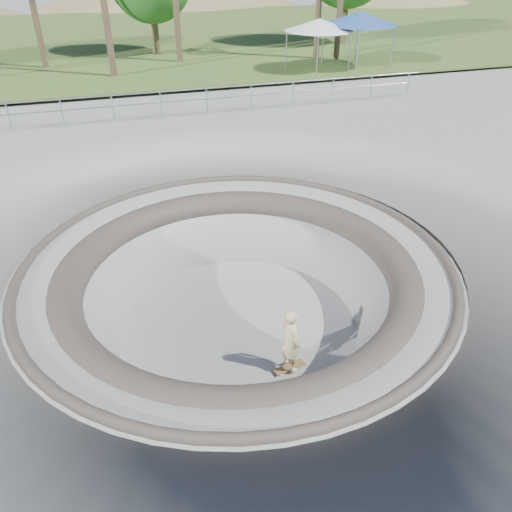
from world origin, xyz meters
name	(u,v)px	position (x,y,z in m)	size (l,w,h in m)	color
ground	(237,262)	(0.00, 0.00, 0.00)	(180.00, 180.00, 0.00)	gray
skate_bowl	(239,322)	(0.00, 0.00, -1.83)	(14.00, 14.00, 4.10)	gray
grass_strip	(121,37)	(0.00, 34.00, 0.22)	(180.00, 36.00, 0.12)	#426327
distant_hills	(145,70)	(3.78, 57.17, -7.02)	(103.20, 45.00, 28.60)	olive
safety_railing	(161,103)	(0.00, 12.00, 0.69)	(25.00, 0.06, 1.03)	#94979C
skateboard	(289,367)	(0.68, -1.89, -1.84)	(0.79, 0.36, 0.08)	olive
skater	(291,340)	(0.68, -1.89, -1.02)	(0.59, 0.38, 1.61)	beige
canopy_white	(319,25)	(9.79, 18.00, 2.65)	(5.01, 5.01, 2.71)	#94979C
canopy_blue	(360,18)	(12.25, 18.00, 2.90)	(5.61, 5.61, 2.99)	#94979C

